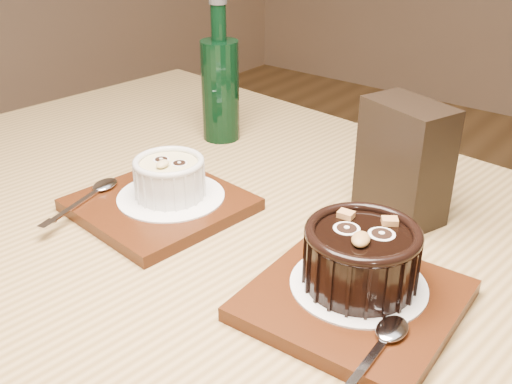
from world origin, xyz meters
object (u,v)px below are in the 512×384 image
tray_left (160,205)px  condiment_stand (404,161)px  ramekin_white (170,176)px  tray_right (354,300)px  green_bottle (220,87)px  ramekin_dark (361,254)px  table (242,312)px

tray_left → condiment_stand: condiment_stand is taller
ramekin_white → tray_right: bearing=-19.6°
green_bottle → ramekin_white: bearing=-64.0°
ramekin_white → ramekin_dark: 0.27m
condiment_stand → ramekin_dark: bearing=-75.8°
tray_right → condiment_stand: size_ratio=1.29×
tray_left → ramekin_white: (0.01, 0.01, 0.04)m
ramekin_dark → tray_left: bearing=158.7°
tray_left → green_bottle: (-0.10, 0.22, 0.07)m
tray_right → condiment_stand: (-0.05, 0.19, 0.06)m
ramekin_dark → condiment_stand: (-0.04, 0.17, 0.02)m
table → green_bottle: 0.36m
ramekin_white → condiment_stand: bearing=21.6°
tray_right → green_bottle: size_ratio=0.85×
condiment_stand → table: bearing=-121.0°
tray_left → green_bottle: size_ratio=0.85×
tray_left → tray_right: bearing=-3.7°
table → tray_left: size_ratio=7.09×
table → green_bottle: green_bottle is taller
ramekin_white → green_bottle: 0.24m
table → ramekin_white: (-0.12, 0.01, 0.13)m
table → ramekin_dark: bearing=-0.8°
green_bottle → tray_left: bearing=-66.7°
table → condiment_stand: bearing=59.0°
tray_left → green_bottle: 0.25m
table → ramekin_dark: (0.15, -0.00, 0.14)m
table → ramekin_white: bearing=173.2°
table → green_bottle: bearing=135.1°
table → tray_right: tray_right is taller
ramekin_white → green_bottle: green_bottle is taller
ramekin_dark → condiment_stand: 0.18m
ramekin_dark → green_bottle: 0.44m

